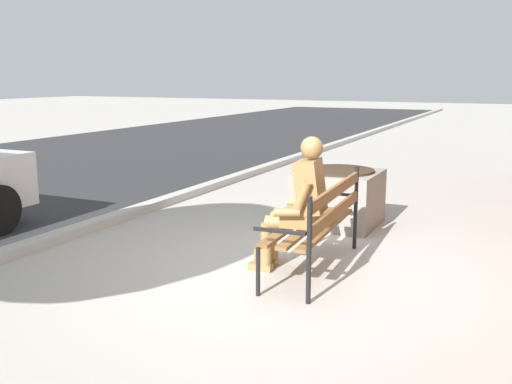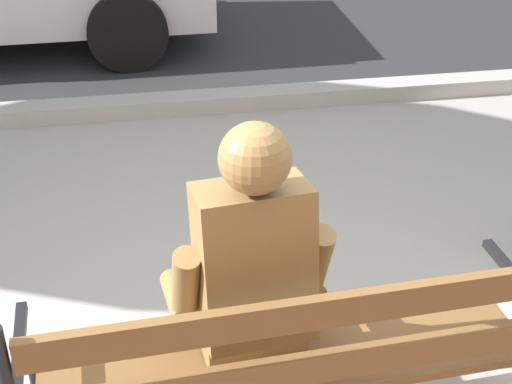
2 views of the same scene
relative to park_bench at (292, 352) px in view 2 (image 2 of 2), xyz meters
The scene contains 3 objects.
curb_stone 3.19m from the park_bench, 91.67° to the left, with size 60.00×0.20×0.12m, color #B2AFA8.
park_bench is the anchor object (origin of this frame).
bronze_statue_seated 0.27m from the park_bench, 118.81° to the left, with size 0.61×0.81×1.37m.
Camera 2 is at (-0.33, -2.10, 2.31)m, focal length 52.89 mm.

